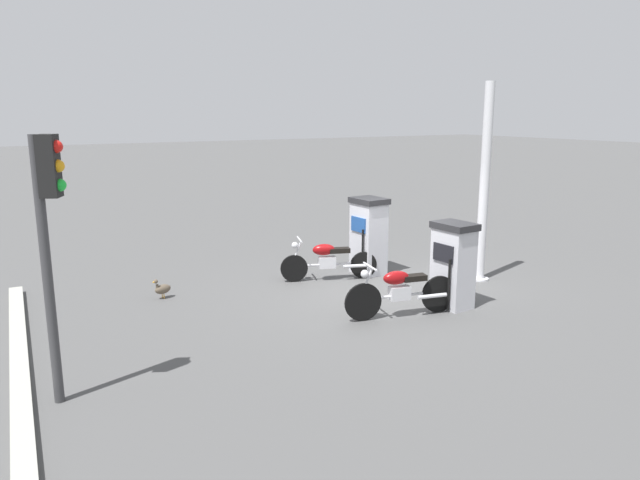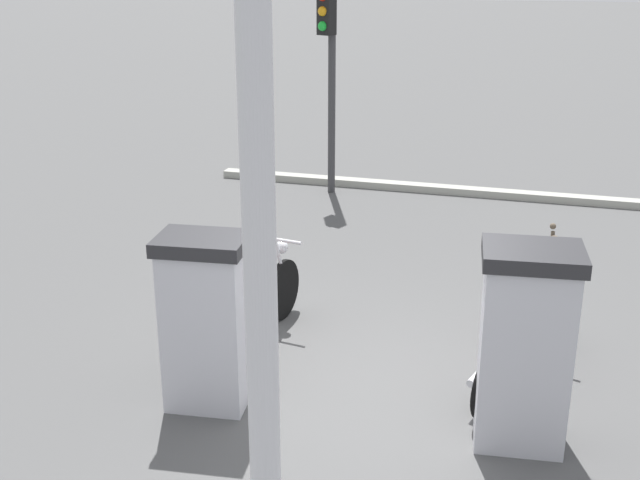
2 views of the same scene
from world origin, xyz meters
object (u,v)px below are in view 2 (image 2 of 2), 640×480
Objects in this scene: fuel_pump_near at (525,346)px; canopy_support_pole at (260,282)px; wandering_duck at (555,242)px; fuel_pump_far at (206,321)px; roadside_traffic_light at (329,54)px; motorcycle_near_pump at (518,334)px; motorcycle_far_pump at (251,300)px.

canopy_support_pole is at bearing 137.10° from fuel_pump_near.
fuel_pump_near is 4.15× the size of wandering_duck.
roadside_traffic_light reaches higher than fuel_pump_far.
motorcycle_near_pump is 2.63m from motorcycle_far_pump.
fuel_pump_near is at bearing 173.56° from wandering_duck.
fuel_pump_far reaches higher than wandering_duck.
fuel_pump_near reaches higher than wandering_duck.
canopy_support_pole is (-1.76, -1.04, 1.19)m from fuel_pump_far.
roadside_traffic_light is (6.68, 3.01, 1.40)m from fuel_pump_near.
motorcycle_near_pump is 6.62m from roadside_traffic_light.
roadside_traffic_light reaches higher than wandering_duck.
canopy_support_pole reaches higher than motorcycle_near_pump.
fuel_pump_near is 2.65m from canopy_support_pole.
motorcycle_far_pump is at bearing 136.44° from wandering_duck.
fuel_pump_far is at bearing 90.00° from fuel_pump_near.
wandering_duck is at bearing -8.58° from motorcycle_near_pump.
motorcycle_far_pump is 5.13× the size of wandering_duck.
canopy_support_pole is at bearing 150.05° from motorcycle_near_pump.
wandering_duck is 6.82m from canopy_support_pole.
canopy_support_pole is (-2.92, -1.00, 1.50)m from motorcycle_far_pump.
roadside_traffic_light is at bearing 9.30° from canopy_support_pole.
motorcycle_far_pump is 0.64× the size of roadside_traffic_light.
roadside_traffic_light is at bearing 28.12° from motorcycle_near_pump.
motorcycle_far_pump is 4.56m from wandering_duck.
canopy_support_pole is at bearing -161.04° from motorcycle_far_pump.
fuel_pump_far is 0.79× the size of motorcycle_near_pump.
roadside_traffic_light is at bearing 57.80° from wandering_duck.
fuel_pump_far is at bearing 144.52° from wandering_duck.
fuel_pump_near is 0.52× the size of roadside_traffic_light.
fuel_pump_far is 0.75× the size of motorcycle_far_pump.
motorcycle_near_pump is at bearing -151.88° from roadside_traffic_light.
fuel_pump_far is 3.87× the size of wandering_duck.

